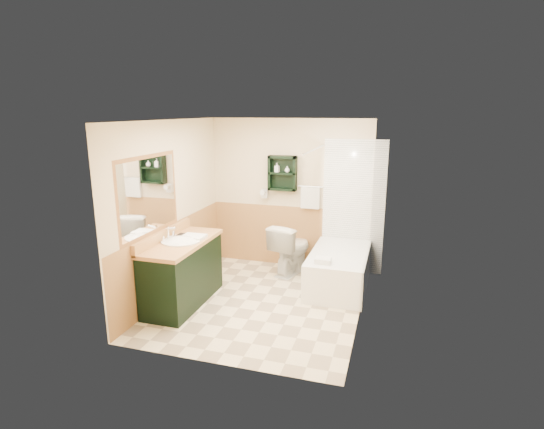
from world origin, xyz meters
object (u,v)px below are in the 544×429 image
(vanity, at_px, (183,272))
(soap_bottle_b, at_px, (287,170))
(bathtub, at_px, (339,269))
(vanity_book, at_px, (175,228))
(wall_shelf, at_px, (282,173))
(hair_dryer, at_px, (265,194))
(toilet, at_px, (291,249))
(soap_bottle_a, at_px, (277,170))

(vanity, relative_size, soap_bottle_b, 13.33)
(bathtub, height_order, vanity_book, vanity_book)
(vanity, height_order, vanity_book, vanity_book)
(wall_shelf, height_order, hair_dryer, wall_shelf)
(hair_dryer, distance_m, toilet, 0.99)
(vanity, bearing_deg, bathtub, 30.82)
(toilet, xyz_separation_m, soap_bottle_a, (-0.30, 0.24, 1.20))
(hair_dryer, relative_size, bathtub, 0.16)
(wall_shelf, relative_size, hair_dryer, 2.29)
(toilet, xyz_separation_m, soap_bottle_b, (-0.14, 0.24, 1.21))
(soap_bottle_b, bearing_deg, toilet, -60.32)
(wall_shelf, xyz_separation_m, soap_bottle_a, (-0.09, -0.01, 0.05))
(toilet, bearing_deg, vanity_book, 61.84)
(bathtub, distance_m, toilet, 0.88)
(hair_dryer, relative_size, toilet, 0.30)
(soap_bottle_a, relative_size, soap_bottle_b, 1.42)
(hair_dryer, distance_m, bathtub, 1.73)
(vanity, distance_m, soap_bottle_b, 2.29)
(toilet, distance_m, soap_bottle_a, 1.26)
(vanity, distance_m, toilet, 1.84)
(wall_shelf, xyz_separation_m, toilet, (0.22, -0.25, -1.15))
(toilet, bearing_deg, bathtub, 174.27)
(toilet, relative_size, vanity_book, 3.31)
(toilet, bearing_deg, wall_shelf, -32.54)
(hair_dryer, xyz_separation_m, soap_bottle_a, (0.21, -0.03, 0.40))
(bathtub, bearing_deg, wall_shelf, 150.93)
(wall_shelf, bearing_deg, hair_dryer, 175.24)
(vanity_book, xyz_separation_m, soap_bottle_a, (0.97, 1.55, 0.61))
(toilet, height_order, soap_bottle_a, soap_bottle_a)
(vanity, height_order, bathtub, vanity)
(soap_bottle_a, bearing_deg, wall_shelf, 3.28)
(vanity_book, bearing_deg, bathtub, 24.07)
(vanity_book, distance_m, soap_bottle_b, 2.02)
(wall_shelf, bearing_deg, vanity, -117.55)
(vanity, height_order, soap_bottle_b, soap_bottle_b)
(vanity, distance_m, soap_bottle_a, 2.22)
(hair_dryer, xyz_separation_m, vanity_book, (-0.76, -1.58, -0.21))
(hair_dryer, bearing_deg, wall_shelf, -4.76)
(toilet, bearing_deg, vanity, 68.99)
(hair_dryer, xyz_separation_m, soap_bottle_b, (0.38, -0.03, 0.40))
(soap_bottle_a, bearing_deg, soap_bottle_b, 0.00)
(toilet, height_order, vanity_book, vanity_book)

